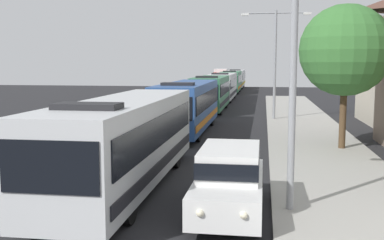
{
  "coord_description": "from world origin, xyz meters",
  "views": [
    {
      "loc": [
        3.3,
        -4.8,
        4.27
      ],
      "look_at": [
        0.21,
        15.45,
        1.77
      ],
      "focal_mm": 43.85,
      "sensor_mm": 36.0,
      "label": 1
    }
  ],
  "objects_px": {
    "bus_second_in_line": "(188,105)",
    "streetlamp_near": "(294,41)",
    "bus_lead": "(126,139)",
    "box_truck_oncoming": "(221,77)",
    "white_suv": "(230,178)",
    "bus_rear": "(231,81)",
    "roadside_tree": "(345,50)",
    "bus_fourth_in_line": "(223,86)",
    "bus_middle": "(211,92)",
    "bus_tail_end": "(236,78)",
    "streetlamp_mid": "(275,53)"
  },
  "relations": [
    {
      "from": "roadside_tree",
      "to": "streetlamp_near",
      "type": "bearing_deg",
      "value": -106.56
    },
    {
      "from": "bus_rear",
      "to": "box_truck_oncoming",
      "type": "relative_size",
      "value": 1.41
    },
    {
      "from": "bus_second_in_line",
      "to": "bus_rear",
      "type": "relative_size",
      "value": 1.09
    },
    {
      "from": "bus_fourth_in_line",
      "to": "box_truck_oncoming",
      "type": "bearing_deg",
      "value": 95.46
    },
    {
      "from": "bus_fourth_in_line",
      "to": "roadside_tree",
      "type": "height_order",
      "value": "roadside_tree"
    },
    {
      "from": "bus_lead",
      "to": "bus_middle",
      "type": "relative_size",
      "value": 1.11
    },
    {
      "from": "bus_second_in_line",
      "to": "bus_rear",
      "type": "distance_m",
      "value": 38.77
    },
    {
      "from": "bus_rear",
      "to": "bus_tail_end",
      "type": "distance_m",
      "value": 13.13
    },
    {
      "from": "bus_lead",
      "to": "box_truck_oncoming",
      "type": "height_order",
      "value": "bus_lead"
    },
    {
      "from": "bus_middle",
      "to": "streetlamp_near",
      "type": "bearing_deg",
      "value": -79.15
    },
    {
      "from": "bus_middle",
      "to": "streetlamp_mid",
      "type": "height_order",
      "value": "streetlamp_mid"
    },
    {
      "from": "white_suv",
      "to": "roadside_tree",
      "type": "bearing_deg",
      "value": 65.48
    },
    {
      "from": "box_truck_oncoming",
      "to": "streetlamp_near",
      "type": "bearing_deg",
      "value": -83.38
    },
    {
      "from": "bus_second_in_line",
      "to": "bus_fourth_in_line",
      "type": "relative_size",
      "value": 0.95
    },
    {
      "from": "bus_middle",
      "to": "white_suv",
      "type": "bearing_deg",
      "value": -82.57
    },
    {
      "from": "streetlamp_near",
      "to": "streetlamp_mid",
      "type": "height_order",
      "value": "streetlamp_mid"
    },
    {
      "from": "bus_lead",
      "to": "bus_second_in_line",
      "type": "relative_size",
      "value": 1.01
    },
    {
      "from": "bus_lead",
      "to": "bus_fourth_in_line",
      "type": "bearing_deg",
      "value": 90.0
    },
    {
      "from": "bus_fourth_in_line",
      "to": "roadside_tree",
      "type": "xyz_separation_m",
      "value": [
        8.42,
        -30.24,
        3.16
      ]
    },
    {
      "from": "bus_lead",
      "to": "bus_fourth_in_line",
      "type": "relative_size",
      "value": 0.95
    },
    {
      "from": "bus_fourth_in_line",
      "to": "box_truck_oncoming",
      "type": "height_order",
      "value": "bus_fourth_in_line"
    },
    {
      "from": "bus_lead",
      "to": "streetlamp_mid",
      "type": "xyz_separation_m",
      "value": [
        5.4,
        19.83,
        3.27
      ]
    },
    {
      "from": "box_truck_oncoming",
      "to": "streetlamp_near",
      "type": "height_order",
      "value": "streetlamp_near"
    },
    {
      "from": "bus_tail_end",
      "to": "roadside_tree",
      "type": "xyz_separation_m",
      "value": [
        8.42,
        -57.11,
        3.16
      ]
    },
    {
      "from": "bus_tail_end",
      "to": "box_truck_oncoming",
      "type": "relative_size",
      "value": 1.61
    },
    {
      "from": "bus_second_in_line",
      "to": "roadside_tree",
      "type": "relative_size",
      "value": 1.69
    },
    {
      "from": "streetlamp_near",
      "to": "roadside_tree",
      "type": "relative_size",
      "value": 1.11
    },
    {
      "from": "bus_second_in_line",
      "to": "roadside_tree",
      "type": "bearing_deg",
      "value": -31.78
    },
    {
      "from": "bus_lead",
      "to": "white_suv",
      "type": "bearing_deg",
      "value": -31.79
    },
    {
      "from": "bus_second_in_line",
      "to": "streetlamp_mid",
      "type": "relative_size",
      "value": 1.47
    },
    {
      "from": "bus_lead",
      "to": "streetlamp_mid",
      "type": "distance_m",
      "value": 20.81
    },
    {
      "from": "bus_second_in_line",
      "to": "box_truck_oncoming",
      "type": "distance_m",
      "value": 59.68
    },
    {
      "from": "bus_middle",
      "to": "streetlamp_near",
      "type": "relative_size",
      "value": 1.37
    },
    {
      "from": "bus_second_in_line",
      "to": "streetlamp_near",
      "type": "height_order",
      "value": "streetlamp_near"
    },
    {
      "from": "streetlamp_near",
      "to": "box_truck_oncoming",
      "type": "bearing_deg",
      "value": 96.62
    },
    {
      "from": "bus_second_in_line",
      "to": "streetlamp_mid",
      "type": "height_order",
      "value": "streetlamp_mid"
    },
    {
      "from": "bus_middle",
      "to": "streetlamp_mid",
      "type": "xyz_separation_m",
      "value": [
        5.4,
        -6.23,
        3.27
      ]
    },
    {
      "from": "white_suv",
      "to": "roadside_tree",
      "type": "distance_m",
      "value": 12.0
    },
    {
      "from": "bus_middle",
      "to": "box_truck_oncoming",
      "type": "xyz_separation_m",
      "value": [
        -3.3,
        46.8,
        0.02
      ]
    },
    {
      "from": "streetlamp_mid",
      "to": "roadside_tree",
      "type": "distance_m",
      "value": 12.16
    },
    {
      "from": "bus_rear",
      "to": "roadside_tree",
      "type": "distance_m",
      "value": 44.9
    },
    {
      "from": "bus_fourth_in_line",
      "to": "box_truck_oncoming",
      "type": "xyz_separation_m",
      "value": [
        -3.3,
        34.56,
        0.02
      ]
    },
    {
      "from": "bus_fourth_in_line",
      "to": "white_suv",
      "type": "height_order",
      "value": "bus_fourth_in_line"
    },
    {
      "from": "bus_rear",
      "to": "streetlamp_near",
      "type": "relative_size",
      "value": 1.4
    },
    {
      "from": "box_truck_oncoming",
      "to": "white_suv",
      "type": "bearing_deg",
      "value": -84.68
    },
    {
      "from": "white_suv",
      "to": "streetlamp_near",
      "type": "distance_m",
      "value": 4.18
    },
    {
      "from": "white_suv",
      "to": "roadside_tree",
      "type": "xyz_separation_m",
      "value": [
        4.72,
        10.35,
        3.82
      ]
    },
    {
      "from": "bus_rear",
      "to": "white_suv",
      "type": "xyz_separation_m",
      "value": [
        3.7,
        -54.33,
        -0.66
      ]
    },
    {
      "from": "bus_tail_end",
      "to": "white_suv",
      "type": "xyz_separation_m",
      "value": [
        3.7,
        -67.46,
        -0.66
      ]
    },
    {
      "from": "bus_tail_end",
      "to": "streetlamp_near",
      "type": "xyz_separation_m",
      "value": [
        5.4,
        -67.27,
        3.16
      ]
    }
  ]
}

